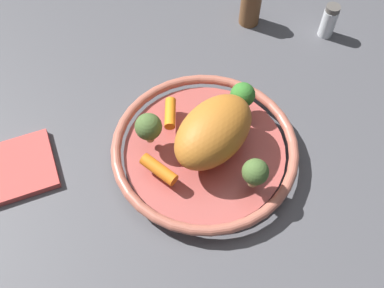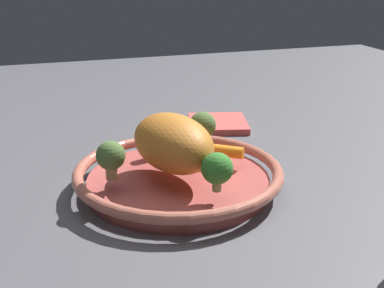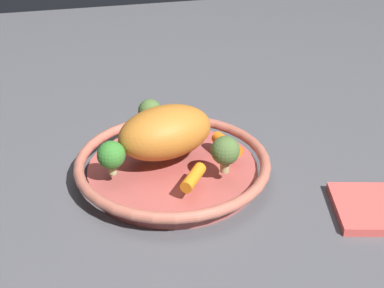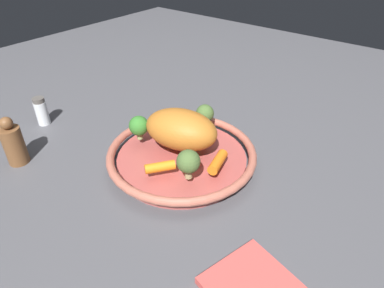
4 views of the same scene
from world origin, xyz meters
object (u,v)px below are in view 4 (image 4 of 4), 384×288
(baby_carrot_near_rim, at_px, (218,162))
(broccoli_floret_small, at_px, (139,126))
(pepper_mill, at_px, (13,143))
(salt_shaker, at_px, (41,111))
(broccoli_floret_edge, at_px, (205,114))
(roast_chicken_piece, at_px, (181,129))
(serving_bowl, at_px, (182,156))
(dish_towel, at_px, (253,288))
(baby_carrot_right, at_px, (160,167))
(broccoli_floret_mid, at_px, (188,162))

(baby_carrot_near_rim, height_order, broccoli_floret_small, broccoli_floret_small)
(pepper_mill, bearing_deg, salt_shaker, 129.94)
(salt_shaker, bearing_deg, baby_carrot_near_rim, 10.57)
(broccoli_floret_edge, height_order, salt_shaker, broccoli_floret_edge)
(broccoli_floret_edge, bearing_deg, roast_chicken_piece, -85.34)
(baby_carrot_near_rim, xyz_separation_m, broccoli_floret_edge, (-0.12, 0.11, 0.03))
(serving_bowl, height_order, pepper_mill, pepper_mill)
(baby_carrot_near_rim, xyz_separation_m, broccoli_floret_small, (-0.21, -0.03, 0.02))
(broccoli_floret_edge, bearing_deg, dish_towel, -43.15)
(serving_bowl, distance_m, baby_carrot_right, 0.09)
(salt_shaker, relative_size, pepper_mill, 0.66)
(broccoli_floret_edge, xyz_separation_m, broccoli_floret_small, (-0.09, -0.14, -0.00))
(roast_chicken_piece, relative_size, salt_shaker, 2.14)
(roast_chicken_piece, height_order, pepper_mill, roast_chicken_piece)
(baby_carrot_near_rim, distance_m, pepper_mill, 0.47)
(roast_chicken_piece, xyz_separation_m, broccoli_floret_mid, (0.08, -0.08, -0.01))
(roast_chicken_piece, xyz_separation_m, baby_carrot_near_rim, (0.11, -0.01, -0.03))
(pepper_mill, height_order, dish_towel, pepper_mill)
(baby_carrot_near_rim, xyz_separation_m, broccoli_floret_mid, (-0.03, -0.07, 0.03))
(baby_carrot_near_rim, bearing_deg, serving_bowl, -179.48)
(baby_carrot_right, height_order, baby_carrot_near_rim, baby_carrot_near_rim)
(baby_carrot_right, bearing_deg, salt_shaker, -178.85)
(broccoli_floret_mid, distance_m, salt_shaker, 0.49)
(pepper_mill, bearing_deg, dish_towel, 4.94)
(serving_bowl, height_order, broccoli_floret_small, broccoli_floret_small)
(serving_bowl, xyz_separation_m, dish_towel, (0.29, -0.18, -0.02))
(serving_bowl, bearing_deg, baby_carrot_right, -80.47)
(roast_chicken_piece, distance_m, dish_towel, 0.36)
(baby_carrot_right, bearing_deg, broccoli_floret_mid, 19.20)
(broccoli_floret_small, xyz_separation_m, salt_shaker, (-0.31, -0.07, -0.04))
(broccoli_floret_edge, distance_m, dish_towel, 0.43)
(baby_carrot_near_rim, bearing_deg, dish_towel, -43.03)
(broccoli_floret_mid, bearing_deg, broccoli_floret_small, 167.45)
(broccoli_floret_edge, xyz_separation_m, salt_shaker, (-0.40, -0.21, -0.04))
(roast_chicken_piece, bearing_deg, dish_towel, -32.22)
(serving_bowl, relative_size, baby_carrot_near_rim, 4.92)
(serving_bowl, distance_m, broccoli_floret_edge, 0.13)
(salt_shaker, height_order, pepper_mill, pepper_mill)
(serving_bowl, relative_size, broccoli_floret_small, 5.85)
(baby_carrot_right, bearing_deg, roast_chicken_piece, 103.80)
(serving_bowl, distance_m, baby_carrot_near_rim, 0.10)
(broccoli_floret_mid, bearing_deg, salt_shaker, -176.60)
(baby_carrot_right, height_order, dish_towel, baby_carrot_right)
(broccoli_floret_mid, relative_size, pepper_mill, 0.53)
(baby_carrot_near_rim, bearing_deg, salt_shaker, -169.43)
(broccoli_floret_mid, height_order, salt_shaker, broccoli_floret_mid)
(baby_carrot_near_rim, relative_size, broccoli_floret_mid, 1.08)
(serving_bowl, xyz_separation_m, baby_carrot_near_rim, (0.10, 0.00, 0.03))
(serving_bowl, relative_size, pepper_mill, 2.84)
(broccoli_floret_edge, height_order, dish_towel, broccoli_floret_edge)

